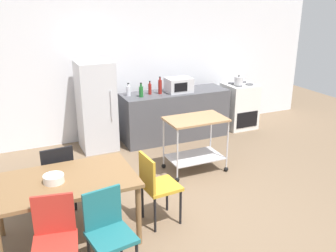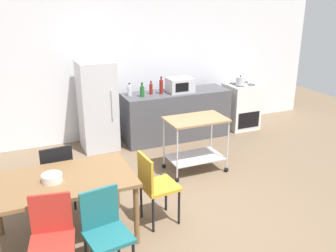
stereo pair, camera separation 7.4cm
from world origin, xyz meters
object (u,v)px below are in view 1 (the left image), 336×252
object	(u,v)px
bottle_sparkling_water	(128,91)
bottle_soy_sauce	(141,91)
kitchen_cart	(195,136)
bottle_wine	(160,87)
kettle	(239,81)
stove_oven	(239,106)
refrigerator	(96,106)
fruit_bowl	(54,179)
chair_teal	(108,230)
chair_mustard	(156,184)
microwave	(179,85)
dining_table	(65,186)
bottle_vinegar	(150,89)
chair_black	(57,173)
chair_red	(55,237)

from	to	relation	value
bottle_sparkling_water	bottle_soy_sauce	xyz separation A→B (m)	(0.18, -0.16, 0.01)
kitchen_cart	bottle_wine	world-z (taller)	bottle_wine
bottle_sparkling_water	kettle	size ratio (longest dim) A/B	0.96
stove_oven	kitchen_cart	xyz separation A→B (m)	(-1.75, -1.40, 0.12)
refrigerator	fruit_bowl	xyz separation A→B (m)	(-1.06, -2.48, 0.02)
refrigerator	kettle	bearing A→B (deg)	-3.70
chair_teal	chair_mustard	bearing A→B (deg)	31.69
stove_oven	microwave	distance (m)	1.51
chair_teal	stove_oven	size ratio (longest dim) A/B	0.97
chair_mustard	stove_oven	distance (m)	3.76
dining_table	bottle_vinegar	xyz separation A→B (m)	(1.92, 2.38, 0.33)
chair_black	bottle_soy_sauce	bearing A→B (deg)	-141.29
chair_black	bottle_wine	distance (m)	2.73
refrigerator	dining_table	bearing A→B (deg)	-111.26
bottle_soy_sauce	microwave	world-z (taller)	microwave
chair_mustard	microwave	bearing A→B (deg)	-35.29
chair_black	kettle	distance (m)	4.10
fruit_bowl	bottle_vinegar	bearing A→B (deg)	49.93
chair_black	kettle	bearing A→B (deg)	-161.21
chair_red	chair_teal	xyz separation A→B (m)	(0.48, -0.09, 0.00)
bottle_soy_sauce	bottle_vinegar	distance (m)	0.23
chair_teal	kitchen_cart	distance (m)	2.51
kitchen_cart	dining_table	bearing A→B (deg)	-155.05
bottle_vinegar	fruit_bowl	world-z (taller)	bottle_vinegar
chair_black	fruit_bowl	xyz separation A→B (m)	(-0.11, -0.69, 0.27)
bottle_wine	microwave	bearing A→B (deg)	-1.92
kitchen_cart	bottle_sparkling_water	size ratio (longest dim) A/B	3.97
chair_red	bottle_vinegar	xyz separation A→B (m)	(2.13, 3.03, 0.48)
kitchen_cart	bottle_wine	distance (m)	1.44
bottle_wine	fruit_bowl	size ratio (longest dim) A/B	1.46
microwave	kettle	size ratio (longest dim) A/B	1.92
chair_red	kitchen_cart	distance (m)	2.83
bottle_sparkling_water	microwave	world-z (taller)	microwave
chair_black	stove_oven	xyz separation A→B (m)	(3.85, 1.72, -0.07)
dining_table	bottle_wine	distance (m)	3.17
refrigerator	bottle_wine	xyz separation A→B (m)	(1.14, -0.12, 0.26)
bottle_soy_sauce	bottle_vinegar	xyz separation A→B (m)	(0.21, 0.10, 0.00)
fruit_bowl	microwave	bearing A→B (deg)	42.44
chair_black	stove_oven	bearing A→B (deg)	-160.63
stove_oven	kettle	size ratio (longest dim) A/B	3.84
refrigerator	stove_oven	bearing A→B (deg)	-1.60
microwave	bottle_vinegar	bearing A→B (deg)	174.11
bottle_wine	fruit_bowl	xyz separation A→B (m)	(-2.20, -2.36, -0.24)
chair_black	bottle_soy_sauce	size ratio (longest dim) A/B	3.53
refrigerator	chair_teal	bearing A→B (deg)	-102.16
bottle_vinegar	fruit_bowl	xyz separation A→B (m)	(-2.02, -2.41, -0.21)
chair_red	microwave	world-z (taller)	microwave
dining_table	refrigerator	size ratio (longest dim) A/B	0.97
bottle_vinegar	bottle_sparkling_water	bearing A→B (deg)	172.35
dining_table	bottle_soy_sauce	size ratio (longest dim) A/B	5.95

